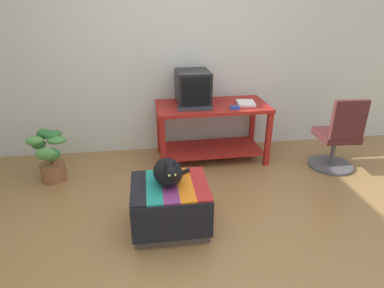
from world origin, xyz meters
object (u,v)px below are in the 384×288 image
object	(u,v)px
desk	(212,122)
office_chair	(338,139)
book	(246,103)
keyboard	(195,108)
tv_monitor	(193,88)
ottoman_with_blanket	(170,206)
potted_plant	(50,157)
cat	(168,172)
stapler	(235,108)

from	to	relation	value
desk	office_chair	size ratio (longest dim) A/B	1.52
book	keyboard	bearing A→B (deg)	-163.07
tv_monitor	ottoman_with_blanket	distance (m)	1.61
keyboard	potted_plant	bearing A→B (deg)	-171.28
keyboard	cat	size ratio (longest dim) A/B	1.04
tv_monitor	cat	bearing A→B (deg)	-107.60
ottoman_with_blanket	potted_plant	size ratio (longest dim) A/B	1.14
stapler	tv_monitor	bearing A→B (deg)	66.56
desk	keyboard	size ratio (longest dim) A/B	3.39
desk	keyboard	world-z (taller)	keyboard
desk	book	size ratio (longest dim) A/B	5.62
ottoman_with_blanket	potted_plant	world-z (taller)	potted_plant
book	potted_plant	bearing A→B (deg)	-166.60
keyboard	cat	xyz separation A→B (m)	(-0.39, -1.14, -0.18)
keyboard	stapler	xyz separation A→B (m)	(0.46, -0.06, 0.01)
desk	office_chair	xyz separation A→B (m)	(1.41, -0.48, -0.10)
office_chair	stapler	xyz separation A→B (m)	(-1.18, 0.26, 0.35)
tv_monitor	cat	size ratio (longest dim) A/B	1.21
potted_plant	stapler	size ratio (longest dim) A/B	5.21
office_chair	stapler	world-z (taller)	office_chair
keyboard	book	bearing A→B (deg)	13.65
book	potted_plant	size ratio (longest dim) A/B	0.42
ottoman_with_blanket	cat	size ratio (longest dim) A/B	1.70
ottoman_with_blanket	potted_plant	distance (m)	1.60
keyboard	office_chair	distance (m)	1.71
desk	stapler	xyz separation A→B (m)	(0.22, -0.21, 0.25)
desk	keyboard	bearing A→B (deg)	-147.90
tv_monitor	cat	world-z (taller)	tv_monitor
keyboard	office_chair	world-z (taller)	office_chair
book	cat	world-z (taller)	book
tv_monitor	keyboard	xyz separation A→B (m)	(-0.01, -0.24, -0.18)
office_chair	desk	bearing A→B (deg)	-15.83
desk	stapler	size ratio (longest dim) A/B	12.32
tv_monitor	keyboard	distance (m)	0.30
desk	keyboard	xyz separation A→B (m)	(-0.23, -0.15, 0.24)
keyboard	ottoman_with_blanket	distance (m)	1.32
book	cat	size ratio (longest dim) A/B	0.63
stapler	ottoman_with_blanket	bearing A→B (deg)	153.26
tv_monitor	ottoman_with_blanket	bearing A→B (deg)	-107.21
book	desk	bearing A→B (deg)	-178.86
book	stapler	distance (m)	0.25
desk	office_chair	world-z (taller)	office_chair
ottoman_with_blanket	cat	distance (m)	0.33
book	office_chair	xyz separation A→B (m)	(1.00, -0.44, -0.34)
potted_plant	ottoman_with_blanket	bearing A→B (deg)	-39.13
book	office_chair	world-z (taller)	office_chair
ottoman_with_blanket	keyboard	bearing A→B (deg)	71.50
potted_plant	office_chair	size ratio (longest dim) A/B	0.64
potted_plant	stapler	world-z (taller)	stapler
desk	book	bearing A→B (deg)	-7.00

